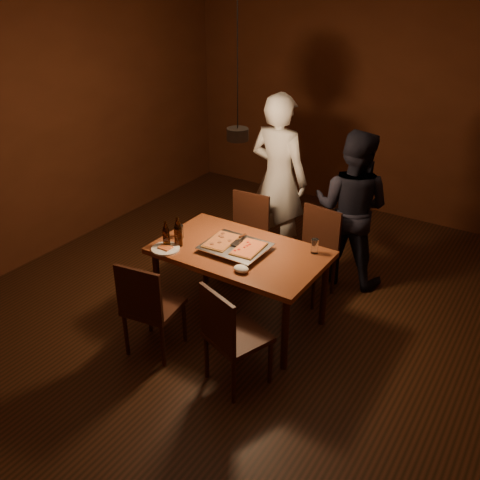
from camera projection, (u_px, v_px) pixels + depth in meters
The scene contains 19 objects.
room_shell at pixel (238, 174), 4.55m from camera, with size 6.00×6.00×6.00m.
dining_table at pixel (240, 257), 4.74m from camera, with size 1.50×0.90×0.75m.
chair_far_left at pixel (246, 228), 5.57m from camera, with size 0.45×0.45×0.49m.
chair_far_right at pixel (315, 245), 5.25m from camera, with size 0.47×0.47×0.49m.
chair_near_left at pixel (147, 301), 4.38m from camera, with size 0.48×0.48×0.49m.
chair_near_right at pixel (229, 329), 4.04m from camera, with size 0.54×0.54×0.49m.
pizza_tray at pixel (235, 248), 4.69m from camera, with size 0.55×0.45×0.05m, color silver.
pizza_meat at pixel (222, 241), 4.74m from camera, with size 0.22×0.35×0.02m, color maroon.
pizza_cheese at pixel (249, 248), 4.62m from camera, with size 0.21×0.34×0.02m, color gold.
spatula at pixel (237, 243), 4.70m from camera, with size 0.09×0.24×0.04m, color silver, non-canonical shape.
beer_bottle_a at pixel (166, 234), 4.72m from camera, with size 0.06×0.06×0.24m.
beer_bottle_b at pixel (178, 232), 4.72m from camera, with size 0.07×0.07×0.27m.
water_glass_left at pixel (179, 232), 4.89m from camera, with size 0.08×0.08×0.12m, color silver.
water_glass_right at pixel (315, 246), 4.63m from camera, with size 0.06×0.06×0.13m, color silver.
plate_slice at pixel (166, 249), 4.71m from camera, with size 0.25×0.25×0.03m.
napkin at pixel (241, 269), 4.36m from camera, with size 0.13×0.10×0.06m, color white.
diner_white at pixel (278, 179), 5.76m from camera, with size 0.68×0.45×1.86m, color silver.
diner_dark at pixel (351, 209), 5.36m from camera, with size 0.79×0.61×1.62m, color black.
pendant_lamp at pixel (238, 133), 4.38m from camera, with size 0.18×0.18×1.10m.
Camera 1 is at (2.34, -3.60, 3.00)m, focal length 40.00 mm.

